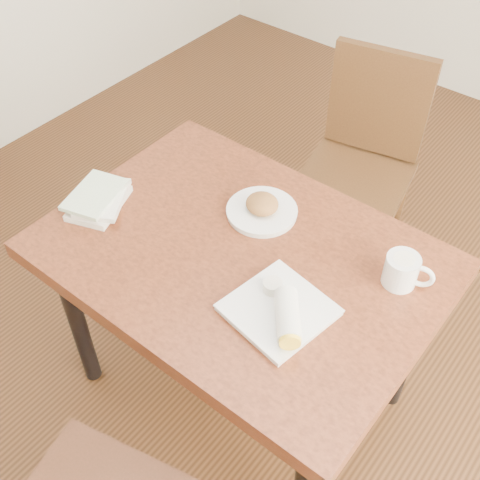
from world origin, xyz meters
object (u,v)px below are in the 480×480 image
Objects in this scene: chair_far at (363,153)px; book_stack at (99,199)px; table at (240,271)px; coffee_mug at (403,270)px; plate_burrito at (281,311)px; plate_scone at (262,209)px.

book_stack is at bearing -111.82° from chair_far.
table is 4.68× the size of book_stack.
coffee_mug is at bearing 23.91° from table.
chair_far is 3.31× the size of plate_burrito.
plate_scone is 1.60× the size of coffee_mug.
plate_scone is (-0.05, 0.17, 0.11)m from table.
chair_far is 4.23× the size of plate_scone.
book_stack is at bearing -145.67° from plate_scone.
plate_scone is at bearing 105.99° from table.
plate_scone is 0.48m from coffee_mug.
plate_burrito is (0.24, -0.12, 0.11)m from table.
book_stack is (-0.72, 0.00, 0.00)m from plate_burrito.
chair_far is 1.12m from book_stack.
plate_scone is at bearing -88.27° from chair_far.
plate_burrito is at bearing -121.41° from coffee_mug.
plate_burrito is at bearing -27.03° from table.
chair_far is 0.76m from plate_scone.
chair_far is 0.90m from coffee_mug.
coffee_mug is (0.50, -0.71, 0.25)m from chair_far.
table is 4.02× the size of plate_burrito.
table is at bearing -156.09° from coffee_mug.
chair_far reaches higher than book_stack.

